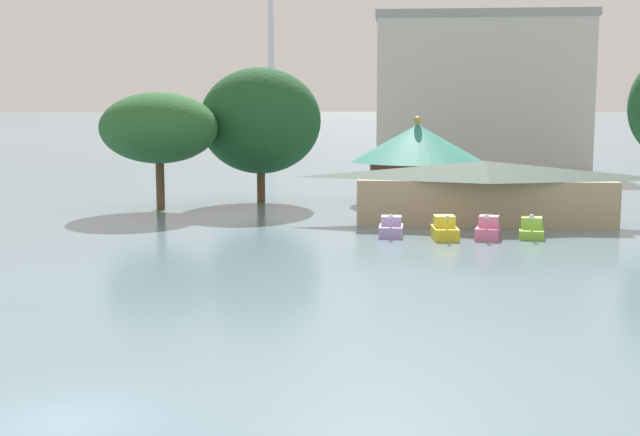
# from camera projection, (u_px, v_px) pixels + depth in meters

# --- Properties ---
(ground_plane) EXTENTS (2000.00, 2000.00, 0.00)m
(ground_plane) POSITION_uv_depth(u_px,v_px,m) (68.00, 422.00, 22.60)
(ground_plane) COLOR slate
(pedal_boat_lavender) EXTENTS (1.57, 2.53, 1.54)m
(pedal_boat_lavender) POSITION_uv_depth(u_px,v_px,m) (391.00, 228.00, 54.78)
(pedal_boat_lavender) COLOR #B299D8
(pedal_boat_lavender) RESTS_ON ground
(pedal_boat_yellow) EXTENTS (1.74, 2.84, 1.66)m
(pedal_boat_yellow) POSITION_uv_depth(u_px,v_px,m) (445.00, 229.00, 53.59)
(pedal_boat_yellow) COLOR yellow
(pedal_boat_yellow) RESTS_ON ground
(pedal_boat_pink) EXTENTS (1.91, 2.62, 1.68)m
(pedal_boat_pink) POSITION_uv_depth(u_px,v_px,m) (488.00, 230.00, 53.56)
(pedal_boat_pink) COLOR pink
(pedal_boat_pink) RESTS_ON ground
(pedal_boat_lime) EXTENTS (1.95, 3.16, 1.63)m
(pedal_boat_lime) POSITION_uv_depth(u_px,v_px,m) (531.00, 229.00, 54.25)
(pedal_boat_lime) COLOR #8CCC3F
(pedal_boat_lime) RESTS_ON ground
(boathouse) EXTENTS (19.44, 5.98, 4.48)m
(boathouse) POSITION_uv_depth(u_px,v_px,m) (484.00, 191.00, 60.35)
(boathouse) COLOR tan
(boathouse) RESTS_ON ground
(green_roof_pavilion) EXTENTS (11.45, 11.45, 7.48)m
(green_roof_pavilion) POSITION_uv_depth(u_px,v_px,m) (417.00, 157.00, 72.84)
(green_roof_pavilion) COLOR brown
(green_roof_pavilion) RESTS_ON ground
(shoreline_tree_tall_left) EXTENTS (9.46, 9.46, 9.49)m
(shoreline_tree_tall_left) POSITION_uv_depth(u_px,v_px,m) (159.00, 128.00, 67.56)
(shoreline_tree_tall_left) COLOR brown
(shoreline_tree_tall_left) RESTS_ON ground
(shoreline_tree_mid) EXTENTS (10.47, 10.47, 11.67)m
(shoreline_tree_mid) POSITION_uv_depth(u_px,v_px,m) (260.00, 121.00, 72.61)
(shoreline_tree_mid) COLOR brown
(shoreline_tree_mid) RESTS_ON ground
(background_building_block) EXTENTS (28.19, 14.17, 20.55)m
(background_building_block) POSITION_uv_depth(u_px,v_px,m) (480.00, 91.00, 113.93)
(background_building_block) COLOR beige
(background_building_block) RESTS_ON ground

